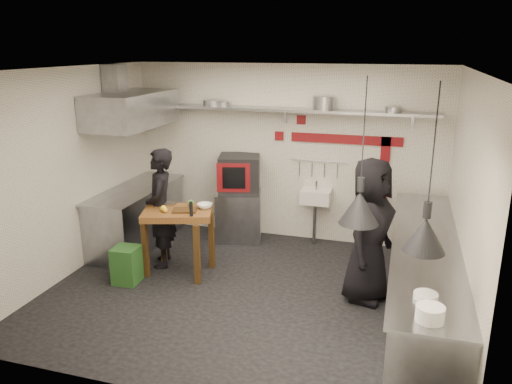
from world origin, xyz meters
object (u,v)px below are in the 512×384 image
(oven_stand, at_px, (239,215))
(green_bin, at_px, (127,265))
(chef_left, at_px, (160,208))
(combi_oven, at_px, (239,173))
(prep_table, at_px, (179,241))
(chef_right, at_px, (369,231))

(oven_stand, relative_size, green_bin, 1.60)
(green_bin, height_order, chef_left, chef_left)
(combi_oven, height_order, prep_table, combi_oven)
(green_bin, distance_m, chef_right, 3.20)
(combi_oven, relative_size, green_bin, 1.27)
(chef_right, bearing_deg, green_bin, 117.41)
(oven_stand, relative_size, chef_left, 0.47)
(prep_table, height_order, chef_right, chef_right)
(oven_stand, xyz_separation_m, combi_oven, (-0.01, 0.06, 0.69))
(prep_table, xyz_separation_m, chef_left, (-0.35, 0.17, 0.39))
(combi_oven, height_order, chef_right, chef_right)
(chef_left, bearing_deg, oven_stand, 128.30)
(combi_oven, distance_m, chef_right, 2.66)
(prep_table, height_order, chef_left, chef_left)
(green_bin, bearing_deg, prep_table, 42.41)
(green_bin, bearing_deg, combi_oven, 65.43)
(oven_stand, bearing_deg, prep_table, -119.24)
(combi_oven, bearing_deg, oven_stand, -98.94)
(oven_stand, height_order, chef_right, chef_right)
(oven_stand, distance_m, chef_right, 2.66)
(chef_left, bearing_deg, green_bin, -38.28)
(chef_left, distance_m, chef_right, 2.91)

